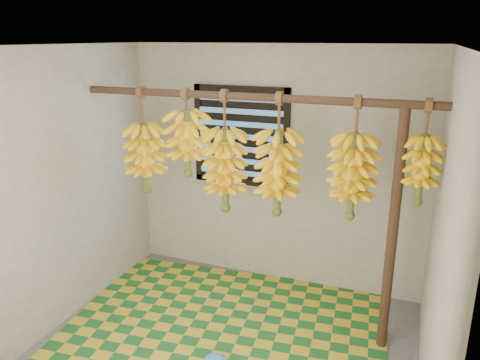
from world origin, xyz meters
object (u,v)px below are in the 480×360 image
at_px(support_post, 392,235).
at_px(banana_bunch_d, 278,173).
at_px(woven_mat, 222,333).
at_px(banana_bunch_e, 353,176).
at_px(banana_bunch_c, 225,170).
at_px(banana_bunch_f, 421,170).
at_px(plastic_bag, 216,360).
at_px(banana_bunch_a, 145,158).
at_px(banana_bunch_b, 187,143).

relative_size(support_post, banana_bunch_d, 1.98).
bearing_deg(woven_mat, banana_bunch_e, 18.88).
height_order(banana_bunch_c, banana_bunch_f, same).
height_order(support_post, banana_bunch_c, banana_bunch_c).
bearing_deg(support_post, plastic_bag, -148.22).
xyz_separation_m(support_post, woven_mat, (-1.30, -0.33, -0.99)).
bearing_deg(banana_bunch_a, plastic_bag, -36.10).
bearing_deg(woven_mat, plastic_bag, -73.32).
height_order(banana_bunch_a, banana_bunch_d, same).
relative_size(woven_mat, banana_bunch_d, 2.72).
bearing_deg(banana_bunch_c, support_post, -0.00).
height_order(woven_mat, banana_bunch_e, banana_bunch_e).
relative_size(banana_bunch_a, banana_bunch_e, 0.99).
bearing_deg(plastic_bag, woven_mat, 106.68).
bearing_deg(banana_bunch_f, banana_bunch_a, 180.00).
relative_size(banana_bunch_e, banana_bunch_f, 1.22).
bearing_deg(banana_bunch_b, banana_bunch_a, -180.00).
distance_m(support_post, plastic_bag, 1.68).
relative_size(banana_bunch_b, banana_bunch_d, 0.75).
bearing_deg(banana_bunch_b, banana_bunch_d, 0.00).
bearing_deg(banana_bunch_a, banana_bunch_e, 0.00).
xyz_separation_m(plastic_bag, banana_bunch_b, (-0.57, 0.73, 1.53)).
height_order(banana_bunch_b, banana_bunch_f, same).
bearing_deg(banana_bunch_c, banana_bunch_f, -0.00).
height_order(support_post, banana_bunch_e, banana_bunch_e).
relative_size(plastic_bag, banana_bunch_f, 0.25).
bearing_deg(plastic_bag, banana_bunch_a, 143.90).
bearing_deg(support_post, banana_bunch_f, 0.00).
bearing_deg(banana_bunch_d, banana_bunch_a, -180.00).
distance_m(support_post, woven_mat, 1.67).
xyz_separation_m(woven_mat, plastic_bag, (0.12, -0.40, 0.04)).
relative_size(banana_bunch_a, banana_bunch_f, 1.21).
xyz_separation_m(plastic_bag, banana_bunch_a, (-1.00, 0.73, 1.36)).
relative_size(support_post, woven_mat, 0.73).
bearing_deg(banana_bunch_e, banana_bunch_d, 180.00).
distance_m(support_post, banana_bunch_b, 1.84).
relative_size(plastic_bag, banana_bunch_a, 0.21).
bearing_deg(banana_bunch_d, woven_mat, -138.10).
distance_m(woven_mat, banana_bunch_c, 1.41).
bearing_deg(banana_bunch_e, banana_bunch_b, 180.00).
bearing_deg(plastic_bag, banana_bunch_e, 40.79).
bearing_deg(support_post, banana_bunch_e, 180.00).
height_order(support_post, banana_bunch_d, banana_bunch_d).
bearing_deg(banana_bunch_d, banana_bunch_b, 180.00).
relative_size(support_post, banana_bunch_e, 2.08).
xyz_separation_m(support_post, banana_bunch_b, (-1.74, 0.00, 0.58)).
bearing_deg(plastic_bag, support_post, 31.78).
height_order(support_post, banana_bunch_f, banana_bunch_f).
height_order(support_post, woven_mat, support_post).
bearing_deg(banana_bunch_c, banana_bunch_e, -0.00).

